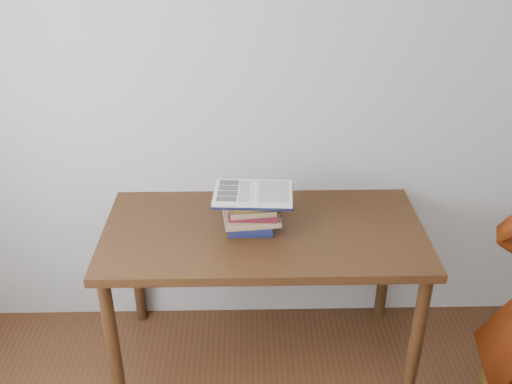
{
  "coord_description": "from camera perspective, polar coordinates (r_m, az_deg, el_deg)",
  "views": [
    {
      "loc": [
        -0.03,
        -0.88,
        2.25
      ],
      "look_at": [
        0.02,
        1.28,
        1.06
      ],
      "focal_mm": 40.0,
      "sensor_mm": 36.0,
      "label": 1
    }
  ],
  "objects": [
    {
      "name": "book_stack",
      "position": [
        2.62,
        -0.4,
        -2.19
      ],
      "size": [
        0.27,
        0.21,
        0.18
      ],
      "color": "#171F45",
      "rests_on": "desk"
    },
    {
      "name": "desk",
      "position": [
        2.73,
        0.76,
        -5.37
      ],
      "size": [
        1.51,
        0.75,
        0.81
      ],
      "color": "#472311",
      "rests_on": "ground"
    },
    {
      "name": "room_shell",
      "position": [
        1.09,
        -3.76,
        -6.28
      ],
      "size": [
        3.54,
        3.54,
        2.62
      ],
      "color": "#B6B4AD",
      "rests_on": "ground"
    },
    {
      "name": "open_book",
      "position": [
        2.57,
        -0.29,
        -0.18
      ],
      "size": [
        0.38,
        0.27,
        0.03
      ],
      "rotation": [
        0.0,
        0.0,
        -0.06
      ],
      "color": "black",
      "rests_on": "book_stack"
    }
  ]
}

